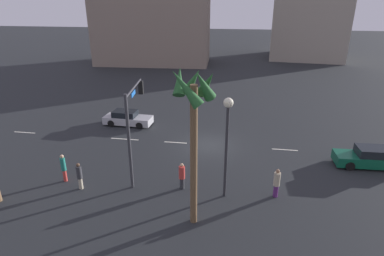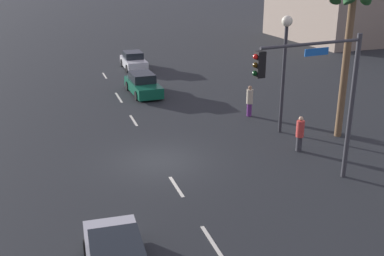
{
  "view_description": "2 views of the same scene",
  "coord_description": "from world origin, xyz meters",
  "px_view_note": "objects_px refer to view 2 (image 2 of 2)",
  "views": [
    {
      "loc": [
        -2.41,
        24.0,
        11.22
      ],
      "look_at": [
        1.27,
        0.79,
        1.73
      ],
      "focal_mm": 30.01,
      "sensor_mm": 36.0,
      "label": 1
    },
    {
      "loc": [
        19.6,
        -4.81,
        8.9
      ],
      "look_at": [
        0.71,
        1.37,
        1.73
      ],
      "focal_mm": 43.8,
      "sensor_mm": 36.0,
      "label": 2
    }
  ],
  "objects_px": {
    "car_2": "(143,85)",
    "pedestrian_3": "(250,100)",
    "car_1": "(134,61)",
    "traffic_signal": "(322,87)",
    "streetlamp": "(285,53)",
    "palm_tree_1": "(353,12)",
    "pedestrian_0": "(300,133)"
  },
  "relations": [
    {
      "from": "car_2",
      "to": "pedestrian_3",
      "type": "distance_m",
      "value": 8.49
    },
    {
      "from": "car_1",
      "to": "pedestrian_3",
      "type": "relative_size",
      "value": 2.13
    },
    {
      "from": "car_2",
      "to": "traffic_signal",
      "type": "bearing_deg",
      "value": 13.11
    },
    {
      "from": "car_1",
      "to": "traffic_signal",
      "type": "xyz_separation_m",
      "value": [
        24.23,
        2.74,
        3.55
      ]
    },
    {
      "from": "streetlamp",
      "to": "palm_tree_1",
      "type": "xyz_separation_m",
      "value": [
        1.49,
        2.77,
        2.09
      ]
    },
    {
      "from": "car_1",
      "to": "pedestrian_0",
      "type": "relative_size",
      "value": 2.24
    },
    {
      "from": "car_2",
      "to": "pedestrian_0",
      "type": "xyz_separation_m",
      "value": [
        12.64,
        5.01,
        0.27
      ]
    },
    {
      "from": "traffic_signal",
      "to": "palm_tree_1",
      "type": "distance_m",
      "value": 6.78
    },
    {
      "from": "car_1",
      "to": "pedestrian_3",
      "type": "xyz_separation_m",
      "value": [
        15.09,
        4.0,
        0.33
      ]
    },
    {
      "from": "streetlamp",
      "to": "pedestrian_3",
      "type": "bearing_deg",
      "value": -172.13
    },
    {
      "from": "car_1",
      "to": "pedestrian_3",
      "type": "bearing_deg",
      "value": 14.85
    },
    {
      "from": "car_2",
      "to": "pedestrian_0",
      "type": "distance_m",
      "value": 13.6
    },
    {
      "from": "pedestrian_3",
      "to": "pedestrian_0",
      "type": "bearing_deg",
      "value": 0.17
    },
    {
      "from": "palm_tree_1",
      "to": "pedestrian_0",
      "type": "bearing_deg",
      "value": -69.02
    },
    {
      "from": "streetlamp",
      "to": "pedestrian_3",
      "type": "xyz_separation_m",
      "value": [
        -3.08,
        -0.43,
        -3.38
      ]
    },
    {
      "from": "pedestrian_3",
      "to": "traffic_signal",
      "type": "bearing_deg",
      "value": -7.88
    },
    {
      "from": "car_1",
      "to": "pedestrian_0",
      "type": "distance_m",
      "value": 21.26
    },
    {
      "from": "car_1",
      "to": "traffic_signal",
      "type": "height_order",
      "value": "traffic_signal"
    },
    {
      "from": "car_2",
      "to": "traffic_signal",
      "type": "xyz_separation_m",
      "value": [
        16.0,
        3.73,
        3.53
      ]
    },
    {
      "from": "car_1",
      "to": "traffic_signal",
      "type": "relative_size",
      "value": 0.65
    },
    {
      "from": "palm_tree_1",
      "to": "car_2",
      "type": "bearing_deg",
      "value": -144.36
    },
    {
      "from": "traffic_signal",
      "to": "car_2",
      "type": "bearing_deg",
      "value": -166.89
    },
    {
      "from": "pedestrian_0",
      "to": "pedestrian_3",
      "type": "bearing_deg",
      "value": -179.83
    },
    {
      "from": "car_1",
      "to": "traffic_signal",
      "type": "distance_m",
      "value": 24.64
    },
    {
      "from": "car_2",
      "to": "streetlamp",
      "type": "bearing_deg",
      "value": 28.61
    },
    {
      "from": "traffic_signal",
      "to": "pedestrian_3",
      "type": "xyz_separation_m",
      "value": [
        -9.14,
        1.27,
        -3.21
      ]
    },
    {
      "from": "pedestrian_0",
      "to": "streetlamp",
      "type": "bearing_deg",
      "value": 171.42
    },
    {
      "from": "traffic_signal",
      "to": "pedestrian_3",
      "type": "bearing_deg",
      "value": 172.12
    },
    {
      "from": "pedestrian_3",
      "to": "streetlamp",
      "type": "bearing_deg",
      "value": 7.87
    },
    {
      "from": "pedestrian_0",
      "to": "pedestrian_3",
      "type": "distance_m",
      "value": 5.78
    },
    {
      "from": "car_2",
      "to": "car_1",
      "type": "bearing_deg",
      "value": 173.12
    },
    {
      "from": "pedestrian_0",
      "to": "palm_tree_1",
      "type": "relative_size",
      "value": 0.21
    }
  ]
}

